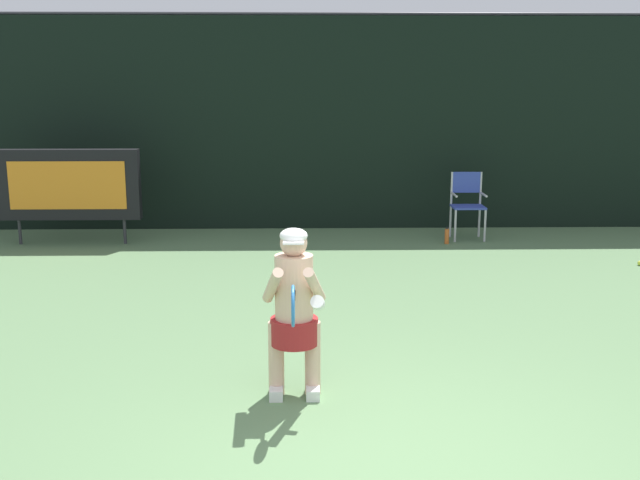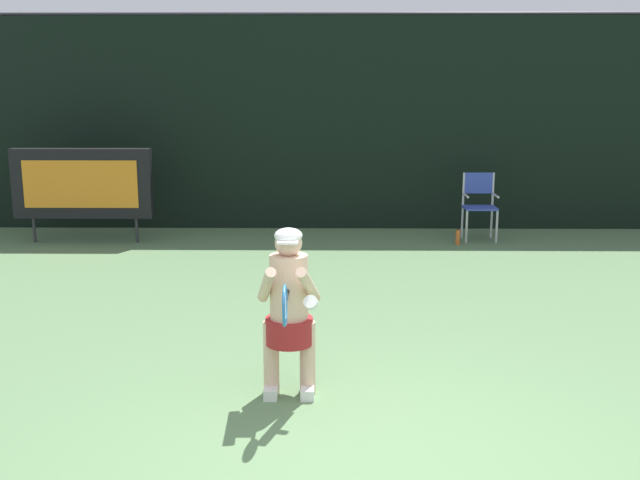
{
  "view_description": "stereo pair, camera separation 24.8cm",
  "coord_description": "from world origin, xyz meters",
  "px_view_note": "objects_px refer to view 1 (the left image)",
  "views": [
    {
      "loc": [
        -0.51,
        -4.55,
        2.56
      ],
      "look_at": [
        -0.36,
        2.52,
        1.05
      ],
      "focal_mm": 42.37,
      "sensor_mm": 36.0,
      "label": 1
    },
    {
      "loc": [
        -0.27,
        -4.55,
        2.56
      ],
      "look_at": [
        -0.36,
        2.52,
        1.05
      ],
      "focal_mm": 42.37,
      "sensor_mm": 36.0,
      "label": 2
    }
  ],
  "objects_px": {
    "water_bottle": "(447,236)",
    "tennis_ball_loose": "(640,263)",
    "tennis_player": "(294,308)",
    "tennis_racket": "(293,305)",
    "scoreboard": "(69,185)",
    "umpire_chair": "(467,201)"
  },
  "relations": [
    {
      "from": "water_bottle",
      "to": "tennis_player",
      "type": "bearing_deg",
      "value": -112.07
    },
    {
      "from": "scoreboard",
      "to": "water_bottle",
      "type": "bearing_deg",
      "value": -1.16
    },
    {
      "from": "umpire_chair",
      "to": "tennis_player",
      "type": "xyz_separation_m",
      "value": [
        -2.75,
        -6.22,
        0.13
      ]
    },
    {
      "from": "scoreboard",
      "to": "tennis_player",
      "type": "xyz_separation_m",
      "value": [
        3.58,
        -5.93,
        -0.2
      ]
    },
    {
      "from": "water_bottle",
      "to": "tennis_ball_loose",
      "type": "xyz_separation_m",
      "value": [
        2.45,
        -1.49,
        -0.09
      ]
    },
    {
      "from": "tennis_player",
      "to": "tennis_racket",
      "type": "bearing_deg",
      "value": -90.11
    },
    {
      "from": "tennis_racket",
      "to": "tennis_ball_loose",
      "type": "bearing_deg",
      "value": 32.94
    },
    {
      "from": "water_bottle",
      "to": "scoreboard",
      "type": "bearing_deg",
      "value": 178.84
    },
    {
      "from": "tennis_racket",
      "to": "tennis_ball_loose",
      "type": "height_order",
      "value": "tennis_racket"
    },
    {
      "from": "tennis_ball_loose",
      "to": "water_bottle",
      "type": "bearing_deg",
      "value": 148.69
    },
    {
      "from": "scoreboard",
      "to": "water_bottle",
      "type": "xyz_separation_m",
      "value": [
        5.94,
        -0.12,
        -0.82
      ]
    },
    {
      "from": "scoreboard",
      "to": "tennis_ball_loose",
      "type": "bearing_deg",
      "value": -10.86
    },
    {
      "from": "tennis_ball_loose",
      "to": "scoreboard",
      "type": "bearing_deg",
      "value": 169.14
    },
    {
      "from": "scoreboard",
      "to": "tennis_ball_loose",
      "type": "relative_size",
      "value": 32.35
    },
    {
      "from": "tennis_ball_loose",
      "to": "tennis_racket",
      "type": "bearing_deg",
      "value": -134.84
    },
    {
      "from": "scoreboard",
      "to": "tennis_player",
      "type": "relative_size",
      "value": 1.57
    },
    {
      "from": "water_bottle",
      "to": "tennis_racket",
      "type": "distance_m",
      "value": 6.79
    },
    {
      "from": "umpire_chair",
      "to": "tennis_player",
      "type": "relative_size",
      "value": 0.77
    },
    {
      "from": "tennis_player",
      "to": "tennis_ball_loose",
      "type": "distance_m",
      "value": 6.5
    },
    {
      "from": "tennis_racket",
      "to": "tennis_ball_loose",
      "type": "distance_m",
      "value": 6.87
    },
    {
      "from": "water_bottle",
      "to": "tennis_racket",
      "type": "height_order",
      "value": "tennis_racket"
    },
    {
      "from": "scoreboard",
      "to": "umpire_chair",
      "type": "distance_m",
      "value": 6.35
    }
  ]
}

